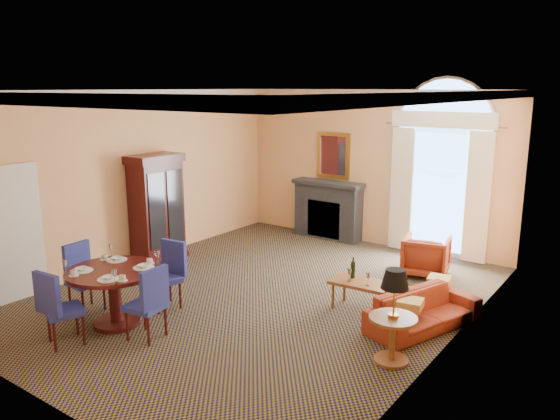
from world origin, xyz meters
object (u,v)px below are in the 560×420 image
Objects in this scene: armoire at (157,210)px; armchair at (426,256)px; dining_table at (114,284)px; sofa at (424,311)px; coffee_table at (361,283)px; side_table at (394,305)px.

armchair is at bearing 25.53° from armoire.
dining_table is at bearing -53.37° from armoire.
coffee_table is at bearing 107.88° from sofa.
armoire is at bearing 110.29° from sofa.
side_table is at bearing 19.63° from dining_table.
armoire is at bearing 13.95° from armchair.
coffee_table is 1.60m from side_table.
armoire is 1.19× the size of sofa.
coffee_table is at bearing 44.15° from dining_table.
coffee_table is (-0.99, 0.03, 0.17)m from sofa.
armchair is at bearing 40.17° from sofa.
armoire is 2.22× the size of coffee_table.
armoire is 1.58× the size of dining_table.
side_table is (1.04, -1.18, 0.31)m from coffee_table.
coffee_table is at bearing 72.57° from armchair.
side_table is (3.56, 1.27, 0.13)m from dining_table.
dining_table is 3.78m from side_table.
coffee_table is (2.52, 2.45, -0.18)m from dining_table.
armoire is at bearing 177.87° from coffee_table.
dining_table is 1.41× the size of coffee_table.
side_table reaches higher than coffee_table.
armoire is 2.61× the size of armchair.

